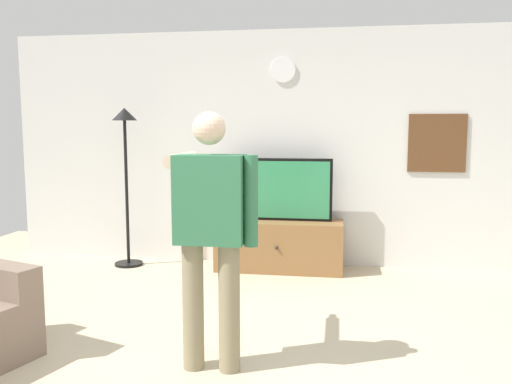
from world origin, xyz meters
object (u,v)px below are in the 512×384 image
(wall_clock, at_px, (283,70))
(person_standing_nearer_lamp, at_px, (211,225))
(framed_picture, at_px, (437,143))
(tv_stand, at_px, (279,245))
(television, at_px, (280,189))
(floor_lamp, at_px, (126,154))

(wall_clock, distance_m, person_standing_nearer_lamp, 3.08)
(framed_picture, height_order, person_standing_nearer_lamp, framed_picture)
(tv_stand, distance_m, wall_clock, 1.99)
(wall_clock, xyz_separation_m, framed_picture, (1.71, 0.00, -0.82))
(television, xyz_separation_m, floor_lamp, (-1.76, -0.12, 0.39))
(television, distance_m, framed_picture, 1.80)
(floor_lamp, bearing_deg, tv_stand, 2.45)
(tv_stand, xyz_separation_m, framed_picture, (1.71, 0.30, 1.14))
(floor_lamp, xyz_separation_m, person_standing_nearer_lamp, (1.59, -2.43, -0.33))
(television, relative_size, wall_clock, 4.12)
(wall_clock, bearing_deg, framed_picture, 0.17)
(tv_stand, distance_m, person_standing_nearer_lamp, 2.61)
(framed_picture, bearing_deg, person_standing_nearer_lamp, -123.80)
(television, bearing_deg, framed_picture, 8.28)
(tv_stand, relative_size, person_standing_nearer_lamp, 0.84)
(television, relative_size, person_standing_nearer_lamp, 0.69)
(person_standing_nearer_lamp, bearing_deg, wall_clock, 86.57)
(television, height_order, framed_picture, framed_picture)
(wall_clock, xyz_separation_m, person_standing_nearer_lamp, (-0.17, -2.80, -1.28))
(wall_clock, height_order, framed_picture, wall_clock)
(framed_picture, bearing_deg, tv_stand, -170.21)
(floor_lamp, relative_size, person_standing_nearer_lamp, 1.07)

